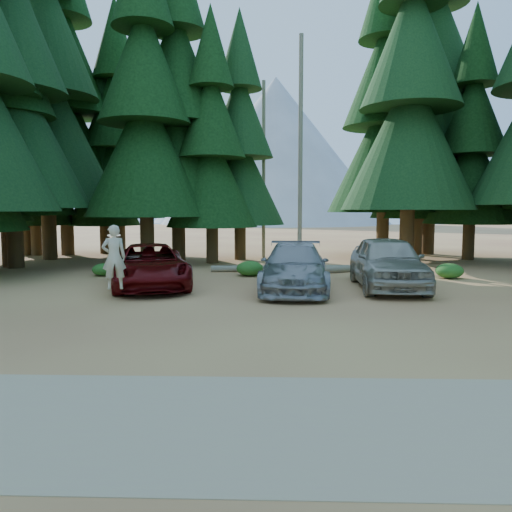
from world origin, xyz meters
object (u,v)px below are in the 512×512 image
at_px(log_mid, 327,268).
at_px(red_pickup, 150,266).
at_px(silver_minivan_right, 387,262).
at_px(log_right, 361,268).
at_px(log_left, 256,269).
at_px(frisbee_player, 114,257).
at_px(silver_minivan_center, 295,267).

bearing_deg(log_mid, red_pickup, -147.31).
distance_m(silver_minivan_right, log_right, 4.89).
bearing_deg(silver_minivan_right, log_left, 138.39).
height_order(frisbee_player, log_mid, frisbee_player).
relative_size(red_pickup, log_left, 1.40).
xyz_separation_m(log_left, log_right, (4.72, 0.29, 0.00)).
relative_size(red_pickup, silver_minivan_right, 1.02).
xyz_separation_m(silver_minivan_right, frisbee_player, (-8.61, -3.46, 0.49)).
distance_m(silver_minivan_center, silver_minivan_right, 3.33).
distance_m(log_left, log_mid, 3.32).
height_order(silver_minivan_center, frisbee_player, frisbee_player).
height_order(red_pickup, log_right, red_pickup).
xyz_separation_m(log_left, log_mid, (3.25, 0.66, -0.02)).
xyz_separation_m(red_pickup, log_right, (8.36, 4.85, -0.63)).
relative_size(silver_minivan_center, frisbee_player, 2.99).
xyz_separation_m(red_pickup, log_mid, (6.90, 5.21, -0.65)).
bearing_deg(silver_minivan_right, log_mid, 108.24).
relative_size(silver_minivan_right, log_left, 1.37).
bearing_deg(red_pickup, frisbee_player, -109.41).
relative_size(silver_minivan_right, log_right, 1.21).
bearing_deg(silver_minivan_right, red_pickup, -177.99).
bearing_deg(log_left, frisbee_player, -119.65).
relative_size(red_pickup, silver_minivan_center, 1.01).
bearing_deg(red_pickup, log_mid, 20.74).
relative_size(silver_minivan_center, silver_minivan_right, 1.01).
distance_m(silver_minivan_right, frisbee_player, 9.29).
bearing_deg(silver_minivan_center, log_left, 109.79).
relative_size(log_left, log_mid, 1.37).
bearing_deg(silver_minivan_center, log_right, 62.47).
bearing_deg(silver_minivan_center, silver_minivan_right, 13.04).
distance_m(silver_minivan_center, frisbee_player, 6.09).
bearing_deg(silver_minivan_center, log_mid, 76.41).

